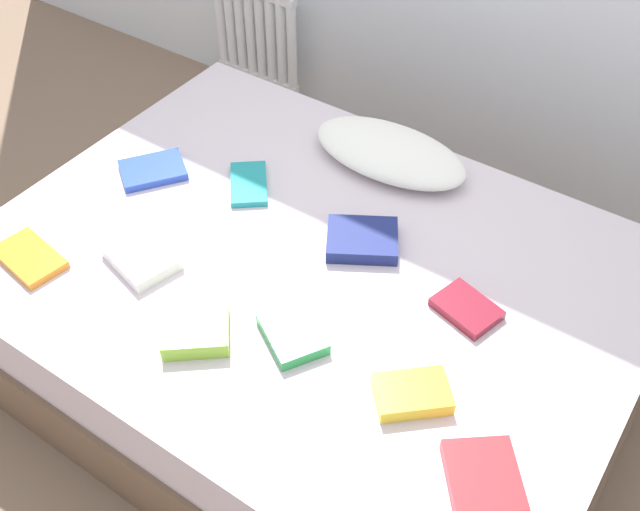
{
  "coord_description": "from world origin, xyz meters",
  "views": [
    {
      "loc": [
        0.92,
        -1.3,
        2.12
      ],
      "look_at": [
        0.0,
        0.05,
        0.48
      ],
      "focal_mm": 41.97,
      "sensor_mm": 36.0,
      "label": 1
    }
  ],
  "objects_px": {
    "bed": "(311,314)",
    "textbook_orange": "(29,258)",
    "textbook_maroon": "(467,308)",
    "textbook_yellow": "(412,394)",
    "pillow": "(390,152)",
    "textbook_red": "(483,478)",
    "textbook_lime": "(196,329)",
    "textbook_green": "(293,334)",
    "textbook_navy": "(362,240)",
    "textbook_white": "(142,258)",
    "radiator": "(256,35)",
    "textbook_blue": "(153,170)",
    "textbook_teal": "(249,184)"
  },
  "relations": [
    {
      "from": "textbook_maroon",
      "to": "textbook_red",
      "type": "distance_m",
      "value": 0.53
    },
    {
      "from": "textbook_lime",
      "to": "textbook_navy",
      "type": "bearing_deg",
      "value": 31.92
    },
    {
      "from": "textbook_maroon",
      "to": "textbook_yellow",
      "type": "relative_size",
      "value": 0.93
    },
    {
      "from": "textbook_yellow",
      "to": "bed",
      "type": "bearing_deg",
      "value": 109.94
    },
    {
      "from": "bed",
      "to": "textbook_orange",
      "type": "distance_m",
      "value": 0.89
    },
    {
      "from": "textbook_navy",
      "to": "textbook_white",
      "type": "relative_size",
      "value": 1.03
    },
    {
      "from": "textbook_orange",
      "to": "textbook_white",
      "type": "bearing_deg",
      "value": 41.97
    },
    {
      "from": "pillow",
      "to": "textbook_yellow",
      "type": "height_order",
      "value": "pillow"
    },
    {
      "from": "textbook_teal",
      "to": "textbook_maroon",
      "type": "bearing_deg",
      "value": 44.88
    },
    {
      "from": "textbook_navy",
      "to": "textbook_yellow",
      "type": "bearing_deg",
      "value": -76.13
    },
    {
      "from": "pillow",
      "to": "textbook_green",
      "type": "bearing_deg",
      "value": -77.79
    },
    {
      "from": "pillow",
      "to": "textbook_maroon",
      "type": "height_order",
      "value": "pillow"
    },
    {
      "from": "textbook_yellow",
      "to": "textbook_maroon",
      "type": "bearing_deg",
      "value": 50.58
    },
    {
      "from": "bed",
      "to": "textbook_teal",
      "type": "distance_m",
      "value": 0.49
    },
    {
      "from": "textbook_orange",
      "to": "textbook_green",
      "type": "bearing_deg",
      "value": 22.93
    },
    {
      "from": "bed",
      "to": "textbook_orange",
      "type": "xyz_separation_m",
      "value": [
        -0.7,
        -0.48,
        0.27
      ]
    },
    {
      "from": "pillow",
      "to": "textbook_white",
      "type": "bearing_deg",
      "value": -113.77
    },
    {
      "from": "textbook_blue",
      "to": "textbook_teal",
      "type": "distance_m",
      "value": 0.34
    },
    {
      "from": "textbook_blue",
      "to": "textbook_yellow",
      "type": "xyz_separation_m",
      "value": [
        1.19,
        -0.3,
        0.01
      ]
    },
    {
      "from": "pillow",
      "to": "textbook_lime",
      "type": "height_order",
      "value": "pillow"
    },
    {
      "from": "bed",
      "to": "textbook_orange",
      "type": "bearing_deg",
      "value": -145.61
    },
    {
      "from": "textbook_navy",
      "to": "textbook_red",
      "type": "relative_size",
      "value": 1.13
    },
    {
      "from": "textbook_navy",
      "to": "textbook_blue",
      "type": "bearing_deg",
      "value": 156.7
    },
    {
      "from": "textbook_maroon",
      "to": "textbook_teal",
      "type": "height_order",
      "value": "textbook_maroon"
    },
    {
      "from": "textbook_yellow",
      "to": "textbook_orange",
      "type": "height_order",
      "value": "textbook_yellow"
    },
    {
      "from": "pillow",
      "to": "textbook_navy",
      "type": "bearing_deg",
      "value": -70.73
    },
    {
      "from": "textbook_navy",
      "to": "textbook_white",
      "type": "height_order",
      "value": "textbook_navy"
    },
    {
      "from": "textbook_green",
      "to": "textbook_yellow",
      "type": "bearing_deg",
      "value": 32.76
    },
    {
      "from": "bed",
      "to": "radiator",
      "type": "relative_size",
      "value": 4.15
    },
    {
      "from": "textbook_yellow",
      "to": "textbook_lime",
      "type": "bearing_deg",
      "value": 152.01
    },
    {
      "from": "textbook_white",
      "to": "textbook_lime",
      "type": "height_order",
      "value": "textbook_lime"
    },
    {
      "from": "textbook_orange",
      "to": "textbook_red",
      "type": "relative_size",
      "value": 1.19
    },
    {
      "from": "pillow",
      "to": "textbook_red",
      "type": "height_order",
      "value": "pillow"
    },
    {
      "from": "textbook_white",
      "to": "textbook_teal",
      "type": "bearing_deg",
      "value": 99.4
    },
    {
      "from": "pillow",
      "to": "textbook_navy",
      "type": "relative_size",
      "value": 2.62
    },
    {
      "from": "textbook_teal",
      "to": "textbook_blue",
      "type": "bearing_deg",
      "value": -106.78
    },
    {
      "from": "textbook_white",
      "to": "textbook_lime",
      "type": "distance_m",
      "value": 0.34
    },
    {
      "from": "textbook_maroon",
      "to": "textbook_red",
      "type": "height_order",
      "value": "textbook_red"
    },
    {
      "from": "textbook_red",
      "to": "textbook_lime",
      "type": "relative_size",
      "value": 1.07
    },
    {
      "from": "textbook_white",
      "to": "textbook_lime",
      "type": "relative_size",
      "value": 1.17
    },
    {
      "from": "bed",
      "to": "textbook_navy",
      "type": "bearing_deg",
      "value": 57.41
    },
    {
      "from": "textbook_teal",
      "to": "textbook_yellow",
      "type": "bearing_deg",
      "value": 24.38
    },
    {
      "from": "textbook_white",
      "to": "textbook_lime",
      "type": "xyz_separation_m",
      "value": [
        0.32,
        -0.12,
        0.01
      ]
    },
    {
      "from": "textbook_navy",
      "to": "textbook_green",
      "type": "relative_size",
      "value": 1.14
    },
    {
      "from": "textbook_yellow",
      "to": "textbook_teal",
      "type": "height_order",
      "value": "textbook_yellow"
    },
    {
      "from": "textbook_navy",
      "to": "textbook_green",
      "type": "xyz_separation_m",
      "value": [
        0.04,
        -0.42,
        -0.0
      ]
    },
    {
      "from": "textbook_teal",
      "to": "textbook_navy",
      "type": "bearing_deg",
      "value": 47.76
    },
    {
      "from": "radiator",
      "to": "textbook_yellow",
      "type": "xyz_separation_m",
      "value": [
        1.65,
        -1.46,
        0.17
      ]
    },
    {
      "from": "textbook_teal",
      "to": "radiator",
      "type": "bearing_deg",
      "value": 178.05
    },
    {
      "from": "textbook_green",
      "to": "textbook_red",
      "type": "distance_m",
      "value": 0.63
    }
  ]
}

